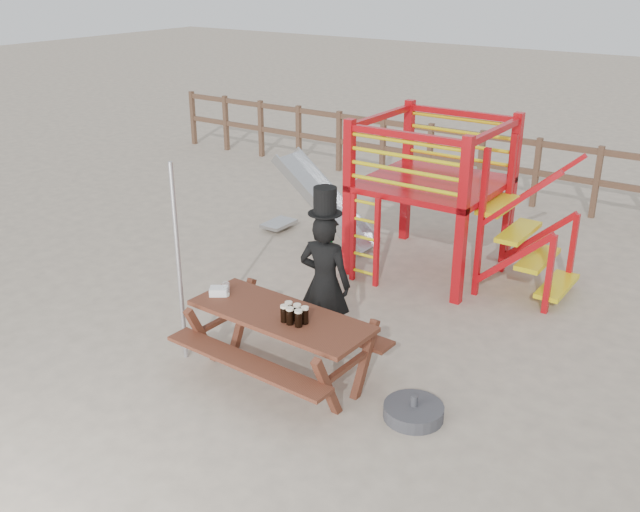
% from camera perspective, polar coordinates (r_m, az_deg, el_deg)
% --- Properties ---
extents(ground, '(60.00, 60.00, 0.00)m').
position_cam_1_polar(ground, '(7.40, -5.71, -9.65)').
color(ground, '#B6A48D').
rests_on(ground, ground).
extents(back_fence, '(15.09, 0.09, 1.20)m').
position_cam_1_polar(back_fence, '(12.82, 14.85, 7.39)').
color(back_fence, brown).
rests_on(back_fence, ground).
extents(playground_fort, '(4.71, 1.84, 2.10)m').
position_cam_1_polar(playground_fort, '(9.64, 8.47, 5.08)').
color(playground_fort, '#B40C12').
rests_on(playground_fort, ground).
extents(picnic_table, '(1.93, 1.37, 0.73)m').
position_cam_1_polar(picnic_table, '(7.14, -3.15, -6.53)').
color(picnic_table, brown).
rests_on(picnic_table, ground).
extents(man_with_hat, '(0.63, 0.48, 1.84)m').
position_cam_1_polar(man_with_hat, '(7.50, 0.39, -1.92)').
color(man_with_hat, black).
rests_on(man_with_hat, ground).
extents(metal_pole, '(0.05, 0.05, 2.15)m').
position_cam_1_polar(metal_pole, '(7.37, -11.24, -0.69)').
color(metal_pole, '#B2B2B7').
rests_on(metal_pole, ground).
extents(parasol_base, '(0.56, 0.56, 0.24)m').
position_cam_1_polar(parasol_base, '(6.81, 7.49, -12.23)').
color(parasol_base, '#3A3A3F').
rests_on(parasol_base, ground).
extents(paper_bag, '(0.23, 0.22, 0.08)m').
position_cam_1_polar(paper_bag, '(7.45, -8.11, -2.80)').
color(paper_bag, white).
rests_on(paper_bag, picnic_table).
extents(stout_pints, '(0.27, 0.17, 0.17)m').
position_cam_1_polar(stout_pints, '(6.81, -2.10, -4.67)').
color(stout_pints, black).
rests_on(stout_pints, picnic_table).
extents(empty_glasses, '(0.07, 0.07, 0.15)m').
position_cam_1_polar(empty_glasses, '(7.40, -7.52, -2.69)').
color(empty_glasses, silver).
rests_on(empty_glasses, picnic_table).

